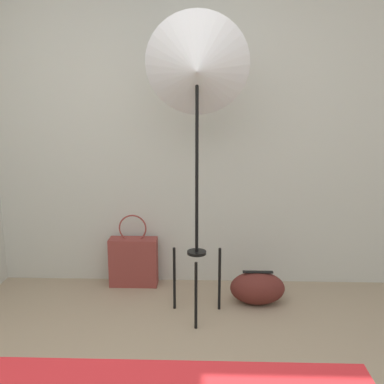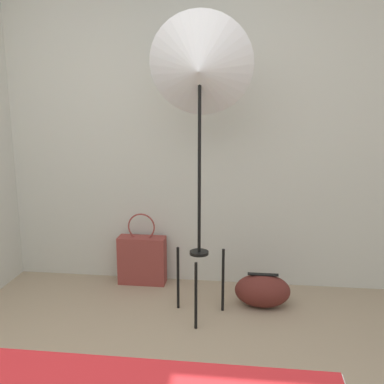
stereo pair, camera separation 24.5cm
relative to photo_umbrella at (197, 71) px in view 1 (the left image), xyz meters
name	(u,v)px [view 1 (the left image)]	position (x,y,z in m)	size (l,w,h in m)	color
wall_back	(158,122)	(-0.32, 0.63, -0.36)	(8.00, 0.05, 2.60)	beige
photo_umbrella	(197,71)	(0.00, 0.00, 0.00)	(0.68, 0.38, 2.02)	black
tote_bag	(134,261)	(-0.52, 0.50, -1.45)	(0.38, 0.14, 0.59)	brown
duffel_bag	(257,288)	(0.44, 0.19, -1.53)	(0.40, 0.24, 0.25)	#5B231E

